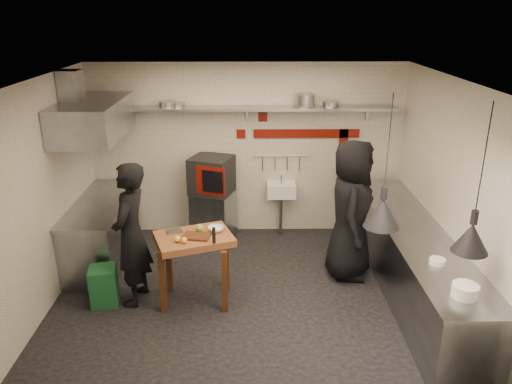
{
  "coord_description": "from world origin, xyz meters",
  "views": [
    {
      "loc": [
        0.03,
        -5.71,
        3.57
      ],
      "look_at": [
        0.12,
        0.3,
        1.35
      ],
      "focal_mm": 35.0,
      "sensor_mm": 36.0,
      "label": 1
    }
  ],
  "objects_px": {
    "prep_table": "(195,268)",
    "chef_left": "(131,235)",
    "combi_oven": "(212,175)",
    "chef_right": "(351,210)",
    "green_bin": "(104,286)",
    "oven_stand": "(214,215)"
  },
  "relations": [
    {
      "from": "green_bin",
      "to": "chef_left",
      "type": "height_order",
      "value": "chef_left"
    },
    {
      "from": "green_bin",
      "to": "prep_table",
      "type": "relative_size",
      "value": 0.54
    },
    {
      "from": "combi_oven",
      "to": "prep_table",
      "type": "xyz_separation_m",
      "value": [
        -0.1,
        -1.88,
        -0.63
      ]
    },
    {
      "from": "prep_table",
      "to": "green_bin",
      "type": "bearing_deg",
      "value": 162.86
    },
    {
      "from": "oven_stand",
      "to": "green_bin",
      "type": "relative_size",
      "value": 1.6
    },
    {
      "from": "green_bin",
      "to": "chef_right",
      "type": "xyz_separation_m",
      "value": [
        3.24,
        0.7,
        0.73
      ]
    },
    {
      "from": "prep_table",
      "to": "chef_left",
      "type": "bearing_deg",
      "value": 159.06
    },
    {
      "from": "combi_oven",
      "to": "chef_left",
      "type": "height_order",
      "value": "chef_left"
    },
    {
      "from": "prep_table",
      "to": "chef_left",
      "type": "distance_m",
      "value": 0.91
    },
    {
      "from": "combi_oven",
      "to": "green_bin",
      "type": "xyz_separation_m",
      "value": [
        -1.26,
        -1.94,
        -0.84
      ]
    },
    {
      "from": "chef_left",
      "to": "oven_stand",
      "type": "bearing_deg",
      "value": 162.12
    },
    {
      "from": "combi_oven",
      "to": "chef_right",
      "type": "distance_m",
      "value": 2.34
    },
    {
      "from": "combi_oven",
      "to": "chef_right",
      "type": "relative_size",
      "value": 0.31
    },
    {
      "from": "chef_left",
      "to": "prep_table",
      "type": "bearing_deg",
      "value": 96.88
    },
    {
      "from": "oven_stand",
      "to": "chef_right",
      "type": "relative_size",
      "value": 0.41
    },
    {
      "from": "green_bin",
      "to": "oven_stand",
      "type": "bearing_deg",
      "value": 56.29
    },
    {
      "from": "green_bin",
      "to": "combi_oven",
      "type": "bearing_deg",
      "value": 56.87
    },
    {
      "from": "oven_stand",
      "to": "prep_table",
      "type": "relative_size",
      "value": 0.87
    },
    {
      "from": "prep_table",
      "to": "chef_right",
      "type": "bearing_deg",
      "value": -2.71
    },
    {
      "from": "combi_oven",
      "to": "prep_table",
      "type": "bearing_deg",
      "value": -72.96
    },
    {
      "from": "green_bin",
      "to": "chef_left",
      "type": "relative_size",
      "value": 0.27
    },
    {
      "from": "prep_table",
      "to": "chef_right",
      "type": "distance_m",
      "value": 2.23
    }
  ]
}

